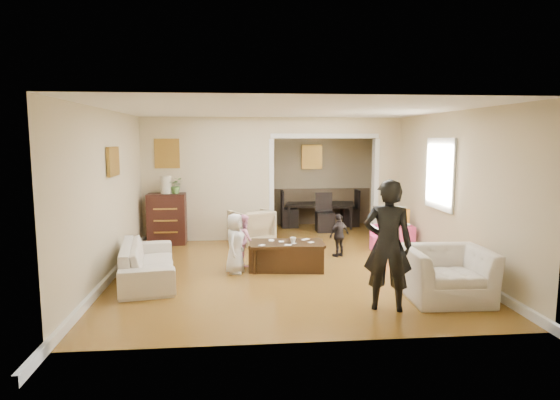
{
  "coord_description": "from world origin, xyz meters",
  "views": [
    {
      "loc": [
        -0.79,
        -8.25,
        2.16
      ],
      "look_at": [
        0.0,
        0.2,
        1.05
      ],
      "focal_mm": 30.31,
      "sensor_mm": 36.0,
      "label": 1
    }
  ],
  "objects": [
    {
      "name": "play_table",
      "position": [
        2.4,
        0.6,
        0.23
      ],
      "size": [
        0.5,
        0.5,
        0.47
      ],
      "primitive_type": "cube",
      "rotation": [
        0.0,
        0.0,
        -0.03
      ],
      "color": "#DB3977",
      "rests_on": "ground"
    },
    {
      "name": "cyan_cup",
      "position": [
        2.3,
        0.55,
        0.51
      ],
      "size": [
        0.08,
        0.08,
        0.08
      ],
      "primitive_type": "cylinder",
      "color": "#26BEB0",
      "rests_on": "play_table"
    },
    {
      "name": "dresser",
      "position": [
        -2.21,
        1.46,
        0.52
      ],
      "size": [
        0.76,
        0.43,
        1.05
      ],
      "primitive_type": "cube",
      "color": "black",
      "rests_on": "ground"
    },
    {
      "name": "partition_left",
      "position": [
        -1.38,
        1.8,
        1.3
      ],
      "size": [
        2.75,
        0.18,
        2.6
      ],
      "primitive_type": "cube",
      "color": "#C4B58F",
      "rests_on": "ground"
    },
    {
      "name": "framed_art_sofa_wall",
      "position": [
        -2.71,
        -0.6,
        1.8
      ],
      "size": [
        0.03,
        0.55,
        0.4
      ],
      "primitive_type": "cube",
      "color": "brown"
    },
    {
      "name": "child_toddler",
      "position": [
        1.08,
        0.11,
        0.4
      ],
      "size": [
        0.5,
        0.42,
        0.8
      ],
      "primitive_type": "imported",
      "rotation": [
        0.0,
        0.0,
        -2.57
      ],
      "color": "black",
      "rests_on": "ground"
    },
    {
      "name": "table_lamp",
      "position": [
        -2.21,
        1.46,
        1.23
      ],
      "size": [
        0.22,
        0.22,
        0.36
      ],
      "primitive_type": "cylinder",
      "color": "beige",
      "rests_on": "dresser"
    },
    {
      "name": "coffee_table",
      "position": [
        0.03,
        -0.64,
        0.23
      ],
      "size": [
        1.28,
        0.75,
        0.45
      ],
      "primitive_type": "cube",
      "rotation": [
        0.0,
        0.0,
        -0.13
      ],
      "color": "#382111",
      "rests_on": "ground"
    },
    {
      "name": "play_bowl",
      "position": [
        2.45,
        0.48,
        0.49
      ],
      "size": [
        0.21,
        0.21,
        0.05
      ],
      "primitive_type": "imported",
      "rotation": [
        0.0,
        0.0,
        -0.03
      ],
      "color": "white",
      "rests_on": "play_table"
    },
    {
      "name": "framed_art_alcove",
      "position": [
        1.1,
        3.44,
        1.7
      ],
      "size": [
        0.45,
        0.03,
        0.55
      ],
      "primitive_type": "cube",
      "color": "brown"
    },
    {
      "name": "partition_header",
      "position": [
        1.1,
        1.8,
        2.42
      ],
      "size": [
        2.22,
        0.18,
        0.35
      ],
      "primitive_type": "cube",
      "color": "#C4B58F",
      "rests_on": "partition_right"
    },
    {
      "name": "toy_block",
      "position": [
        2.28,
        0.72,
        0.49
      ],
      "size": [
        0.09,
        0.08,
        0.05
      ],
      "primitive_type": "cube",
      "rotation": [
        0.0,
        0.0,
        0.32
      ],
      "color": "red",
      "rests_on": "play_table"
    },
    {
      "name": "armchair_back",
      "position": [
        -0.48,
        1.39,
        0.35
      ],
      "size": [
        1.03,
        1.03,
        0.7
      ],
      "primitive_type": "imported",
      "rotation": [
        0.0,
        0.0,
        3.63
      ],
      "color": "tan",
      "rests_on": "ground"
    },
    {
      "name": "child_kneel_b",
      "position": [
        -0.67,
        -0.34,
        0.44
      ],
      "size": [
        0.42,
        0.49,
        0.88
      ],
      "primitive_type": "imported",
      "rotation": [
        0.0,
        0.0,
        1.79
      ],
      "color": "pink",
      "rests_on": "ground"
    },
    {
      "name": "adult_person",
      "position": [
        1.09,
        -2.61,
        0.83
      ],
      "size": [
        0.7,
        0.57,
        1.67
      ],
      "primitive_type": "imported",
      "rotation": [
        0.0,
        0.0,
        2.82
      ],
      "color": "black",
      "rests_on": "ground"
    },
    {
      "name": "coffee_cup",
      "position": [
        0.13,
        -0.69,
        0.5
      ],
      "size": [
        0.11,
        0.11,
        0.09
      ],
      "primitive_type": "imported",
      "rotation": [
        0.0,
        0.0,
        -0.13
      ],
      "color": "silver",
      "rests_on": "coffee_table"
    },
    {
      "name": "floor",
      "position": [
        0.0,
        0.0,
        0.0
      ],
      "size": [
        7.0,
        7.0,
        0.0
      ],
      "primitive_type": "plane",
      "color": "#A17029",
      "rests_on": "ground"
    },
    {
      "name": "window_pane",
      "position": [
        2.73,
        -0.4,
        1.55
      ],
      "size": [
        0.03,
        0.95,
        1.1
      ],
      "primitive_type": "cube",
      "color": "white",
      "rests_on": "ground"
    },
    {
      "name": "partition_right",
      "position": [
        2.48,
        1.8,
        1.3
      ],
      "size": [
        0.55,
        0.18,
        2.6
      ],
      "primitive_type": "cube",
      "color": "#C4B58F",
      "rests_on": "ground"
    },
    {
      "name": "cereal_box",
      "position": [
        2.52,
        0.7,
        0.62
      ],
      "size": [
        0.2,
        0.08,
        0.3
      ],
      "primitive_type": "cube",
      "rotation": [
        0.0,
        0.0,
        -0.03
      ],
      "color": "yellow",
      "rests_on": "play_table"
    },
    {
      "name": "dining_table",
      "position": [
        1.26,
        3.09,
        0.29
      ],
      "size": [
        1.79,
        1.21,
        0.58
      ],
      "primitive_type": "imported",
      "rotation": [
        0.0,
        0.0,
        -0.19
      ],
      "color": "black",
      "rests_on": "ground"
    },
    {
      "name": "armchair_front",
      "position": [
        2.01,
        -2.33,
        0.35
      ],
      "size": [
        1.11,
        0.98,
        0.7
      ],
      "primitive_type": "imported",
      "rotation": [
        0.0,
        0.0,
        -0.03
      ],
      "color": "beige",
      "rests_on": "ground"
    },
    {
      "name": "child_kneel_a",
      "position": [
        -0.82,
        -0.79,
        0.49
      ],
      "size": [
        0.44,
        0.55,
        0.97
      ],
      "primitive_type": "imported",
      "rotation": [
        0.0,
        0.0,
        1.27
      ],
      "color": "silver",
      "rests_on": "ground"
    },
    {
      "name": "framed_art_partition",
      "position": [
        -2.2,
        1.7,
        1.85
      ],
      "size": [
        0.45,
        0.03,
        0.55
      ],
      "primitive_type": "cube",
      "color": "brown",
      "rests_on": "partition_left"
    },
    {
      "name": "sofa",
      "position": [
        -2.15,
        -1.04,
        0.29
      ],
      "size": [
        1.07,
        2.05,
        0.57
      ],
      "primitive_type": "imported",
      "rotation": [
        0.0,
        0.0,
        1.73
      ],
      "color": "beige",
      "rests_on": "ground"
    },
    {
      "name": "potted_plant",
      "position": [
        -2.01,
        1.46,
        1.21
      ],
      "size": [
        0.29,
        0.26,
        0.33
      ],
      "primitive_type": "imported",
      "color": "#4D7835",
      "rests_on": "dresser"
    },
    {
      "name": "craft_papers",
      "position": [
        0.04,
        -0.62,
        0.46
      ],
      "size": [
        0.95,
        0.53,
        0.0
      ],
      "color": "white",
      "rests_on": "coffee_table"
    }
  ]
}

